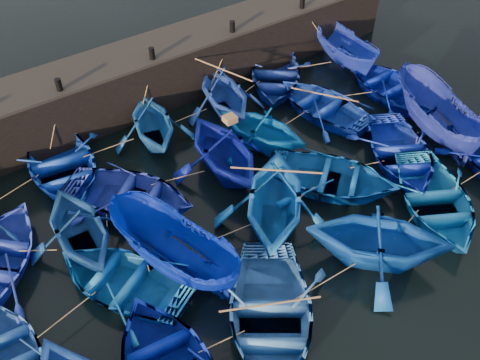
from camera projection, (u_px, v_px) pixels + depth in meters
ground at (293, 248)px, 18.33m from camera, size 120.00×120.00×0.00m
quay_wall at (147, 77)px, 23.67m from camera, size 26.00×2.50×2.50m
quay_top at (143, 51)px, 22.76m from camera, size 26.00×2.50×0.12m
bollard_1 at (59, 85)px, 20.38m from camera, size 0.24×0.24×0.50m
bollard_2 at (152, 53)px, 22.01m from camera, size 0.24×0.24×0.50m
bollard_3 at (232, 26)px, 23.64m from camera, size 0.24×0.24×0.50m
bollard_4 at (302, 3)px, 25.27m from camera, size 0.24×0.24×0.50m
boat_1 at (61, 166)px, 20.52m from camera, size 4.44×5.75×1.10m
boat_2 at (152, 122)px, 21.72m from camera, size 4.25×4.63×2.05m
boat_3 at (224, 92)px, 23.13m from camera, size 4.17×4.64×2.17m
boat_4 at (275, 76)px, 25.07m from camera, size 5.85×6.01×1.02m
boat_5 at (346, 51)px, 25.98m from camera, size 2.39×4.75×1.76m
boat_7 at (79, 227)px, 17.57m from camera, size 3.75×4.30×2.19m
boat_8 at (129, 196)px, 19.42m from camera, size 5.87×6.06×1.02m
boat_9 at (224, 149)px, 20.22m from camera, size 4.29×4.86×2.39m
boat_10 at (262, 127)px, 21.43m from camera, size 4.70×4.98×2.08m
boat_11 at (323, 105)px, 23.46m from camera, size 4.16×5.25×0.98m
boat_12 at (391, 86)px, 24.48m from camera, size 3.80×5.12×1.02m
boat_13 at (7, 356)px, 15.01m from camera, size 3.28×4.35×0.85m
boat_14 at (123, 280)px, 16.81m from camera, size 5.22×5.74×0.98m
boat_15 at (173, 250)px, 17.01m from camera, size 3.48×5.49×1.99m
boat_16 at (274, 198)px, 18.26m from camera, size 6.34×6.42×2.56m
boat_17 at (332, 178)px, 20.08m from camera, size 5.91×6.15×1.04m
boat_18 at (400, 153)px, 21.11m from camera, size 5.40×5.97×1.01m
boat_19 at (436, 115)px, 22.02m from camera, size 3.31×5.66×2.06m
boat_22 at (270, 315)px, 15.81m from camera, size 6.22×6.61×1.12m
boat_23 at (379, 237)px, 17.07m from camera, size 6.19×6.18×2.47m
boat_24 at (435, 200)px, 19.23m from camera, size 5.62×6.21×1.06m
wooden_crate at (230, 119)px, 19.43m from camera, size 0.44×0.42×0.24m
mooring_ropes at (218, 146)px, 20.87m from camera, size 18.41×11.51×2.10m
loose_oars at (274, 146)px, 19.55m from camera, size 10.56×11.79×1.64m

